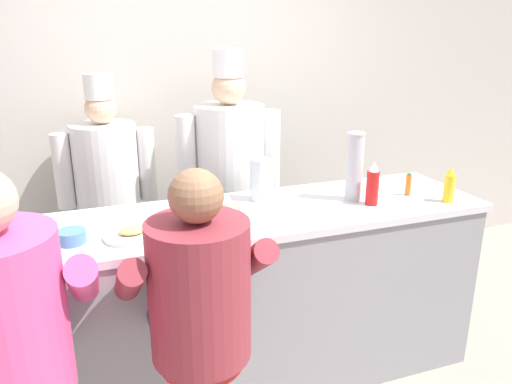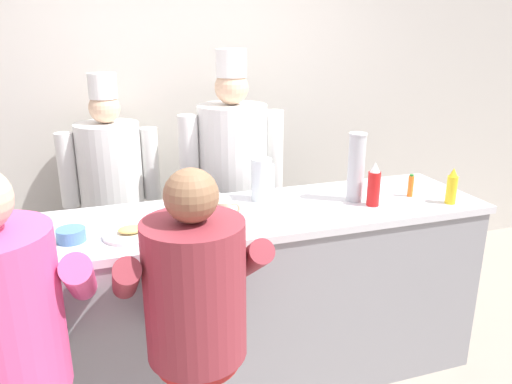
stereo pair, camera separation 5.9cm
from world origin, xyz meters
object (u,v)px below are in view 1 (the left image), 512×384
cook_in_whites_far (230,175)px  diner_seated_maroon (198,298)px  cup_stack_steel (355,167)px  cook_in_whites_near (108,188)px  hot_sauce_bottle_orange (408,185)px  water_pitcher_clear (261,180)px  coffee_mug_white (215,203)px  breakfast_plate (132,234)px  diner_seated_pink (4,324)px  cereal_bowl (71,237)px  ketchup_bottle_red (373,185)px  coffee_mug_tan (225,211)px  mustard_bottle_yellow (449,186)px

cook_in_whites_far → diner_seated_maroon: bearing=-112.0°
cup_stack_steel → cook_in_whites_near: bearing=140.8°
cook_in_whites_far → hot_sauce_bottle_orange: bearing=-44.4°
water_pitcher_clear → cook_in_whites_far: size_ratio=0.13×
coffee_mug_white → diner_seated_maroon: size_ratio=0.10×
breakfast_plate → diner_seated_pink: size_ratio=0.17×
diner_seated_pink → diner_seated_maroon: bearing=-0.3°
cup_stack_steel → cereal_bowl: bearing=-176.4°
ketchup_bottle_red → coffee_mug_white: (-0.84, 0.20, -0.07)m
cereal_bowl → cup_stack_steel: bearing=3.6°
water_pitcher_clear → cup_stack_steel: (0.49, -0.17, 0.07)m
cook_in_whites_near → coffee_mug_tan: bearing=-65.3°
mustard_bottle_yellow → cup_stack_steel: cup_stack_steel is taller
cereal_bowl → diner_seated_maroon: 0.70m
diner_seated_maroon → coffee_mug_white: bearing=69.3°
coffee_mug_tan → diner_seated_maroon: size_ratio=0.09×
breakfast_plate → cup_stack_steel: size_ratio=0.67×
ketchup_bottle_red → coffee_mug_tan: size_ratio=1.94×
water_pitcher_clear → breakfast_plate: bearing=-158.3°
water_pitcher_clear → ketchup_bottle_red: bearing=-27.3°
mustard_bottle_yellow → diner_seated_maroon: diner_seated_maroon is taller
breakfast_plate → cook_in_whites_near: size_ratio=0.15×
breakfast_plate → coffee_mug_tan: bearing=7.9°
cook_in_whites_far → breakfast_plate: bearing=-130.0°
water_pitcher_clear → coffee_mug_tan: size_ratio=1.90×
hot_sauce_bottle_orange → diner_seated_pink: diner_seated_pink is taller
water_pitcher_clear → coffee_mug_white: size_ratio=1.68×
diner_seated_maroon → ketchup_bottle_red: bearing=24.5°
mustard_bottle_yellow → hot_sauce_bottle_orange: size_ratio=1.54×
water_pitcher_clear → breakfast_plate: size_ratio=0.92×
cereal_bowl → diner_seated_maroon: size_ratio=0.09×
ketchup_bottle_red → cook_in_whites_far: bearing=121.7°
ketchup_bottle_red → coffee_mug_tan: ketchup_bottle_red is taller
hot_sauce_bottle_orange → coffee_mug_tan: size_ratio=1.04×
coffee_mug_tan → cereal_bowl: bearing=-177.1°
hot_sauce_bottle_orange → diner_seated_pink: bearing=-164.8°
water_pitcher_clear → breakfast_plate: water_pitcher_clear is taller
diner_seated_pink → diner_seated_maroon: diner_seated_pink is taller
hot_sauce_bottle_orange → breakfast_plate: hot_sauce_bottle_orange is taller
diner_seated_pink → cook_in_whites_far: cook_in_whites_far is taller
hot_sauce_bottle_orange → coffee_mug_tan: 1.11m
cook_in_whites_near → cook_in_whites_far: bearing=-18.6°
coffee_mug_white → cup_stack_steel: size_ratio=0.37×
hot_sauce_bottle_orange → cereal_bowl: (-1.85, -0.05, -0.03)m
coffee_mug_white → cook_in_whites_near: bearing=117.2°
ketchup_bottle_red → diner_seated_maroon: 1.23m
hot_sauce_bottle_orange → cup_stack_steel: 0.37m
coffee_mug_tan → cook_in_whites_near: cook_in_whites_near is taller
coffee_mug_tan → cup_stack_steel: cup_stack_steel is taller
diner_seated_pink → diner_seated_maroon: size_ratio=1.05×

